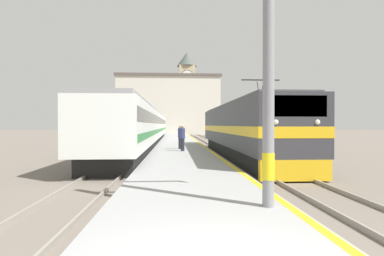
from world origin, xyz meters
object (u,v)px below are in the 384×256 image
(locomotive_train, at_px, (241,130))
(catenary_mast, at_px, (273,44))
(passenger_train, at_px, (147,127))
(person_on_platform, at_px, (180,136))
(second_waiting_passenger, at_px, (183,137))
(clock_tower, at_px, (187,90))

(locomotive_train, bearing_deg, catenary_mast, -99.83)
(passenger_train, relative_size, person_on_platform, 22.73)
(passenger_train, distance_m, second_waiting_passenger, 11.78)
(person_on_platform, bearing_deg, catenary_mast, -83.93)
(catenary_mast, distance_m, person_on_platform, 16.50)
(person_on_platform, xyz_separation_m, clock_tower, (3.09, 58.22, 10.42))
(locomotive_train, distance_m, person_on_platform, 4.81)
(second_waiting_passenger, bearing_deg, clock_tower, 87.18)
(locomotive_train, relative_size, catenary_mast, 2.61)
(locomotive_train, relative_size, clock_tower, 0.86)
(locomotive_train, height_order, clock_tower, clock_tower)
(passenger_train, height_order, person_on_platform, passenger_train)
(catenary_mast, relative_size, person_on_platform, 4.01)
(person_on_platform, bearing_deg, clock_tower, 86.96)
(second_waiting_passenger, bearing_deg, passenger_train, 107.34)
(catenary_mast, bearing_deg, passenger_train, 101.31)
(locomotive_train, relative_size, passenger_train, 0.46)
(catenary_mast, relative_size, clock_tower, 0.33)
(passenger_train, height_order, second_waiting_passenger, passenger_train)
(passenger_train, distance_m, clock_tower, 50.31)
(catenary_mast, height_order, person_on_platform, catenary_mast)
(catenary_mast, bearing_deg, second_waiting_passenger, 96.37)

